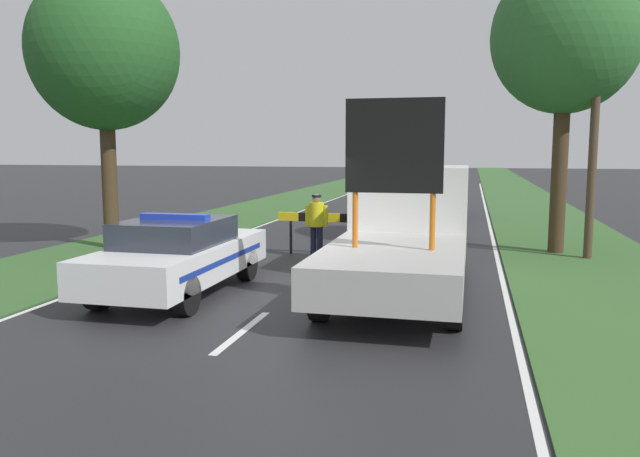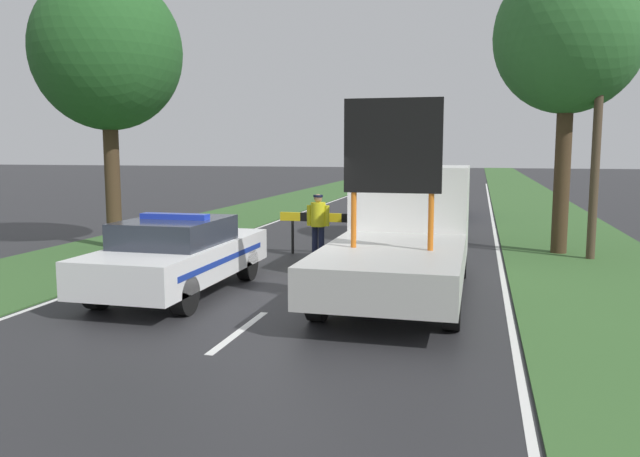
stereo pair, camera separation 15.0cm
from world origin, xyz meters
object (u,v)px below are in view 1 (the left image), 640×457
queued_car_van_white (427,208)px  roadside_tree_near_left (566,38)px  police_car (179,255)px  traffic_cone_near_police (399,246)px  police_officer (317,220)px  pedestrian_civilian (370,217)px  utility_pole (595,112)px  work_truck (405,229)px  roadside_tree_near_right (104,52)px  queued_car_hatch_blue (437,195)px  traffic_cone_centre_front (324,268)px  road_barrier (340,221)px

queued_car_van_white → roadside_tree_near_left: roadside_tree_near_left is taller
police_car → traffic_cone_near_police: 5.85m
police_officer → traffic_cone_near_police: police_officer is taller
pedestrian_civilian → utility_pole: utility_pole is taller
queued_car_van_white → traffic_cone_near_police: bearing=85.9°
work_truck → roadside_tree_near_right: (-8.06, 2.91, 3.97)m
police_officer → queued_car_hatch_blue: size_ratio=0.36×
work_truck → queued_car_hatch_blue: size_ratio=1.40×
work_truck → queued_car_van_white: 7.86m
pedestrian_civilian → roadside_tree_near_right: (-6.92, -0.01, 4.06)m
police_officer → traffic_cone_centre_front: 2.77m
work_truck → pedestrian_civilian: (-1.13, 2.92, -0.09)m
traffic_cone_near_police → roadside_tree_near_left: size_ratio=0.09×
police_officer → utility_pole: bearing=-151.9°
police_car → queued_car_van_white: size_ratio=1.04×
queued_car_van_white → roadside_tree_near_right: size_ratio=0.62×
pedestrian_civilian → roadside_tree_near_left: bearing=42.9°
police_car → roadside_tree_near_right: roadside_tree_near_right is taller
road_barrier → traffic_cone_near_police: 1.57m
pedestrian_civilian → queued_car_hatch_blue: pedestrian_civilian is taller
roadside_tree_near_left → roadside_tree_near_right: (-11.39, -1.93, -0.23)m
roadside_tree_near_right → utility_pole: 12.18m
traffic_cone_centre_front → utility_pole: utility_pole is taller
pedestrian_civilian → queued_car_van_white: size_ratio=0.40×
police_officer → queued_car_van_white: bearing=-98.0°
pedestrian_civilian → traffic_cone_centre_front: bearing=-80.2°
police_officer → traffic_cone_centre_front: (0.79, -2.58, -0.65)m
traffic_cone_centre_front → police_officer: bearing=107.0°
police_car → utility_pole: bearing=34.7°
utility_pole → traffic_cone_near_police: bearing=-168.5°
work_truck → roadside_tree_near_left: 7.22m
police_car → utility_pole: 10.06m
road_barrier → police_officer: size_ratio=2.04×
queued_car_van_white → work_truck: bearing=90.9°
traffic_cone_centre_front → roadside_tree_near_left: bearing=43.4°
traffic_cone_near_police → traffic_cone_centre_front: size_ratio=1.10×
road_barrier → roadside_tree_near_left: 7.07m
road_barrier → utility_pole: (5.89, 0.87, 2.62)m
queued_car_van_white → roadside_tree_near_right: (-7.93, -4.94, 4.28)m
work_truck → traffic_cone_centre_front: bearing=-2.0°
traffic_cone_centre_front → roadside_tree_near_left: size_ratio=0.08×
work_truck → police_officer: size_ratio=3.91×
traffic_cone_centre_front → work_truck: bearing=-5.8°
police_officer → pedestrian_civilian: bearing=-155.9°
police_car → traffic_cone_near_police: size_ratio=7.41×
roadside_tree_near_left → road_barrier: bearing=-163.0°
work_truck → queued_car_hatch_blue: 13.39m
police_car → traffic_cone_near_police: police_car is taller
traffic_cone_centre_front → road_barrier: bearing=95.8°
queued_car_hatch_blue → utility_pole: utility_pole is taller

